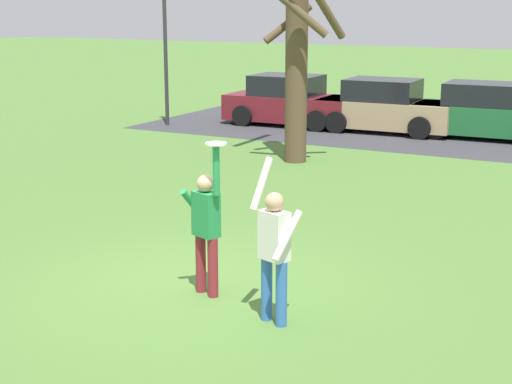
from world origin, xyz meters
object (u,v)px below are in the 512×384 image
(frisbee_disc, at_px, (216,144))
(person_catcher, at_px, (206,224))
(parked_car_green, at_px, (486,113))
(parked_car_maroon, at_px, (290,102))
(parked_car_tan, at_px, (385,108))
(lamppost_by_lot, at_px, (165,43))
(person_defender, at_px, (274,246))
(bare_tree_tall, at_px, (296,30))

(frisbee_disc, bearing_deg, person_catcher, 159.96)
(parked_car_green, bearing_deg, parked_car_maroon, -177.95)
(parked_car_tan, bearing_deg, parked_car_green, 3.78)
(parked_car_maroon, height_order, lamppost_by_lot, lamppost_by_lot)
(lamppost_by_lot, bearing_deg, parked_car_maroon, 28.82)
(person_defender, xyz_separation_m, parked_car_tan, (-3.56, 14.69, -0.25))
(lamppost_by_lot, bearing_deg, parked_car_tan, 16.91)
(parked_car_tan, relative_size, bare_tree_tall, 0.63)
(person_catcher, bearing_deg, person_defender, 0.00)
(frisbee_disc, bearing_deg, bare_tree_tall, 108.73)
(person_catcher, xyz_separation_m, parked_car_green, (0.63, 14.52, -0.25))
(frisbee_disc, distance_m, parked_car_green, 14.66)
(parked_car_tan, height_order, bare_tree_tall, bare_tree_tall)
(person_defender, height_order, parked_car_green, person_defender)
(frisbee_disc, bearing_deg, person_defender, -20.04)
(person_catcher, distance_m, bare_tree_tall, 9.45)
(person_defender, relative_size, parked_car_maroon, 0.49)
(parked_car_maroon, distance_m, bare_tree_tall, 6.50)
(parked_car_maroon, relative_size, lamppost_by_lot, 0.97)
(parked_car_green, height_order, lamppost_by_lot, lamppost_by_lot)
(person_defender, relative_size, parked_car_green, 0.49)
(person_defender, distance_m, frisbee_disc, 1.55)
(frisbee_disc, xyz_separation_m, parked_car_green, (0.42, 14.59, -1.37))
(parked_car_green, bearing_deg, parked_car_tan, -176.22)
(person_defender, bearing_deg, parked_car_tan, -56.35)
(person_catcher, distance_m, frisbee_disc, 1.13)
(person_catcher, xyz_separation_m, parked_car_tan, (-2.32, 14.24, -0.25))
(bare_tree_tall, bearing_deg, frisbee_disc, -71.27)
(parked_car_maroon, xyz_separation_m, lamppost_by_lot, (-3.44, -1.90, 1.86))
(person_defender, height_order, frisbee_disc, frisbee_disc)
(parked_car_green, distance_m, bare_tree_tall, 7.14)
(frisbee_disc, height_order, parked_car_maroon, frisbee_disc)
(person_catcher, bearing_deg, bare_tree_tall, 127.67)
(parked_car_maroon, xyz_separation_m, parked_car_green, (6.11, 0.39, 0.00))
(person_defender, bearing_deg, parked_car_maroon, -45.22)
(person_defender, xyz_separation_m, parked_car_green, (-0.60, 14.97, -0.25))
(parked_car_green, xyz_separation_m, lamppost_by_lot, (-9.56, -2.29, 1.86))
(parked_car_tan, bearing_deg, bare_tree_tall, -96.40)
(person_catcher, relative_size, lamppost_by_lot, 0.49)
(parked_car_maroon, xyz_separation_m, bare_tree_tall, (2.70, -5.37, 2.48))
(frisbee_disc, bearing_deg, lamppost_by_lot, 126.60)
(person_catcher, distance_m, parked_car_tan, 14.43)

